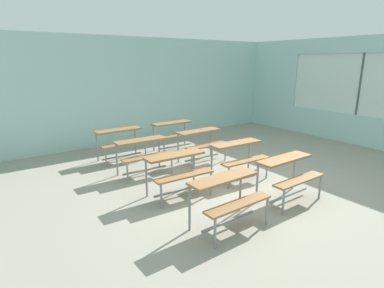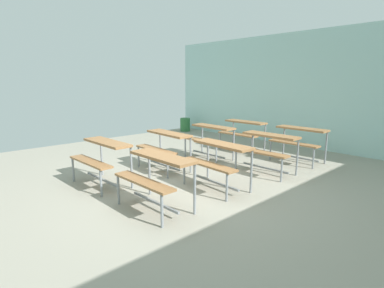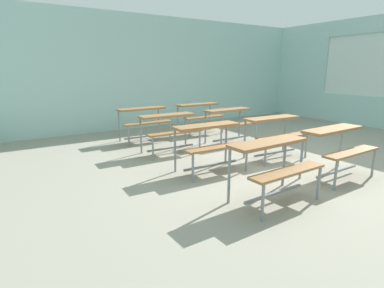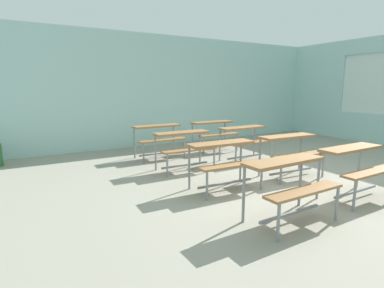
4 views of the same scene
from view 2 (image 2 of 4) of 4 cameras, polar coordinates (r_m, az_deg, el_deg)
ground at (r=5.12m, az=-1.23°, el=-8.49°), size 10.00×9.00×0.05m
wall_back at (r=8.48m, az=22.41°, el=9.22°), size 10.00×0.12×3.00m
desk_bench_r0c0 at (r=5.34m, az=-16.54°, el=-1.53°), size 1.12×0.62×0.74m
desk_bench_r0c1 at (r=4.18m, az=-6.77°, el=-4.76°), size 1.11×0.61×0.74m
desk_bench_r1c0 at (r=6.02m, az=-5.18°, el=0.39°), size 1.12×0.62×0.74m
desk_bench_r1c1 at (r=4.97m, az=4.84°, el=-2.06°), size 1.13×0.64×0.74m
desk_bench_r2c0 at (r=6.90m, az=3.33°, el=1.87°), size 1.11×0.61×0.74m
desk_bench_r2c1 at (r=5.97m, az=13.89°, el=-0.01°), size 1.11×0.61×0.74m
desk_bench_r3c0 at (r=7.81m, az=9.48°, el=2.89°), size 1.11×0.61×0.74m
desk_bench_r3c1 at (r=7.00m, az=19.38°, el=1.36°), size 1.10×0.59×0.74m
trash_bin at (r=10.77m, az=-1.29°, el=3.66°), size 0.35×0.35×0.46m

